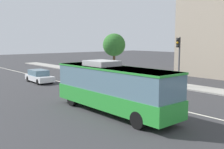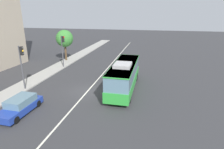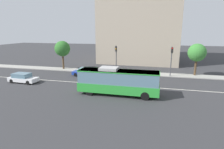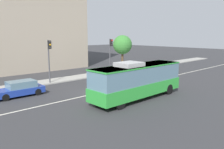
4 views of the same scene
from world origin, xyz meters
name	(u,v)px [view 3 (image 3 of 4)]	position (x,y,z in m)	size (l,w,h in m)	color
ground_plane	(113,85)	(0.00, 0.00, 0.00)	(160.00, 160.00, 0.00)	#333335
sidewalk_kerb	(123,72)	(0.00, 8.20, 0.07)	(80.00, 2.67, 0.14)	#9E9B93
lane_centre_line	(113,85)	(0.00, 0.00, 0.01)	(76.00, 0.16, 0.01)	silver
transit_bus	(118,81)	(1.59, -4.00, 1.81)	(10.01, 2.53, 3.46)	green
sedan_white	(23,78)	(-13.88, -2.06, 0.72)	(4.57, 1.98, 1.46)	white
sedan_blue	(86,72)	(-5.98, 4.22, 0.72)	(4.54, 1.90, 1.46)	#1E3899
traffic_light_near_corner	(172,57)	(8.53, 7.10, 3.56)	(0.33, 0.62, 5.20)	#47474C
traffic_light_mid_block	(116,55)	(-1.16, 7.21, 3.56)	(0.34, 0.62, 5.20)	#47474C
street_tree_kerbside_left	(197,53)	(12.80, 8.85, 4.12)	(3.09, 3.09, 5.70)	#4C3823
street_tree_kerbside_centre	(62,49)	(-12.59, 8.43, 4.25)	(3.11, 3.11, 5.85)	#4C3823
office_block_background	(141,14)	(1.59, 24.21, 11.90)	(19.32, 17.44, 23.80)	tan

